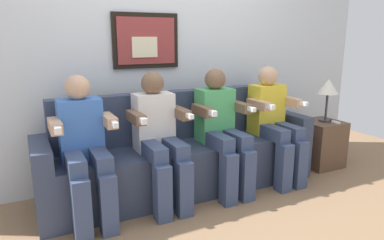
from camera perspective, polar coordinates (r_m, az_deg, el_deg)
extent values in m
plane|color=#8C6B4C|center=(3.05, 1.30, -13.50)|extent=(6.40, 6.40, 0.00)
cube|color=silver|center=(3.42, -4.74, 12.00)|extent=(4.92, 0.05, 2.60)
cube|color=black|center=(3.31, -7.57, 12.76)|extent=(0.63, 0.03, 0.50)
cube|color=maroon|center=(3.30, -7.48, 12.76)|extent=(0.55, 0.02, 0.42)
cube|color=beige|center=(3.28, -7.78, 11.76)|extent=(0.24, 0.02, 0.18)
cube|color=#333D56|center=(3.20, -1.14, -7.79)|extent=(2.24, 0.58, 0.45)
cube|color=#333D56|center=(3.26, -2.84, 0.88)|extent=(2.24, 0.14, 0.45)
cube|color=#333D56|center=(2.90, -23.23, -9.42)|extent=(0.14, 0.58, 0.62)
cube|color=#333D56|center=(3.81, 15.28, -3.42)|extent=(0.14, 0.58, 0.62)
cube|color=#3F72CC|center=(2.80, -17.80, -1.54)|extent=(0.32, 0.20, 0.48)
sphere|color=tan|center=(2.73, -18.28, 5.07)|extent=(0.19, 0.19, 0.19)
cube|color=#38476B|center=(2.65, -18.75, -6.53)|extent=(0.12, 0.40, 0.12)
cube|color=#38476B|center=(2.67, -14.92, -6.06)|extent=(0.12, 0.40, 0.12)
cube|color=#38476B|center=(2.57, -17.60, -13.93)|extent=(0.12, 0.12, 0.45)
cube|color=#38476B|center=(2.60, -13.59, -13.36)|extent=(0.12, 0.12, 0.45)
cube|color=tan|center=(2.64, -21.57, -0.91)|extent=(0.08, 0.28, 0.08)
cube|color=tan|center=(2.70, -13.53, -0.05)|extent=(0.08, 0.28, 0.08)
cube|color=white|center=(2.54, -12.70, -0.58)|extent=(0.04, 0.13, 0.04)
cube|color=white|center=(2.48, -21.22, -1.50)|extent=(0.04, 0.10, 0.04)
cube|color=white|center=(2.94, -6.33, -0.27)|extent=(0.32, 0.20, 0.48)
sphere|color=brown|center=(2.88, -6.49, 6.04)|extent=(0.19, 0.19, 0.19)
cube|color=#38476B|center=(2.78, -6.52, -4.95)|extent=(0.12, 0.40, 0.12)
cube|color=#38476B|center=(2.84, -3.11, -4.46)|extent=(0.12, 0.40, 0.12)
cube|color=#38476B|center=(2.71, -4.86, -11.89)|extent=(0.12, 0.12, 0.45)
cube|color=#38476B|center=(2.77, -1.34, -11.22)|extent=(0.12, 0.12, 0.45)
cube|color=brown|center=(2.75, -9.20, 0.41)|extent=(0.08, 0.28, 0.08)
cube|color=brown|center=(2.88, -1.99, 1.17)|extent=(0.08, 0.28, 0.08)
cube|color=white|center=(2.74, -0.59, 0.75)|extent=(0.04, 0.13, 0.04)
cube|color=white|center=(2.60, -8.14, -0.08)|extent=(0.04, 0.10, 0.04)
cube|color=#4CB266|center=(3.19, 3.72, 0.86)|extent=(0.32, 0.20, 0.48)
sphere|color=brown|center=(3.13, 3.81, 6.68)|extent=(0.19, 0.19, 0.19)
cube|color=#38476B|center=(3.02, 4.11, -3.38)|extent=(0.12, 0.40, 0.12)
cube|color=#38476B|center=(3.11, 6.97, -2.93)|extent=(0.12, 0.40, 0.12)
cube|color=#38476B|center=(2.96, 6.03, -9.66)|extent=(0.12, 0.12, 0.45)
cube|color=#38476B|center=(3.05, 8.91, -9.01)|extent=(0.12, 0.12, 0.45)
cube|color=brown|center=(2.98, 1.75, 1.56)|extent=(0.08, 0.28, 0.08)
cube|color=brown|center=(3.17, 7.81, 2.18)|extent=(0.08, 0.28, 0.08)
cube|color=white|center=(3.04, 9.51, 1.83)|extent=(0.04, 0.13, 0.04)
cube|color=white|center=(2.84, 3.29, 1.17)|extent=(0.04, 0.10, 0.04)
cube|color=yellow|center=(3.52, 12.11, 1.78)|extent=(0.32, 0.20, 0.48)
sphere|color=tan|center=(3.47, 12.37, 7.05)|extent=(0.19, 0.19, 0.19)
cube|color=#38476B|center=(3.35, 12.88, -1.99)|extent=(0.12, 0.40, 0.12)
cube|color=#38476B|center=(3.47, 15.18, -1.62)|extent=(0.12, 0.40, 0.12)
cube|color=#38476B|center=(3.30, 14.84, -7.58)|extent=(0.12, 0.12, 0.45)
cube|color=#38476B|center=(3.41, 17.13, -7.01)|extent=(0.12, 0.12, 0.45)
cube|color=tan|center=(3.30, 10.89, 2.48)|extent=(0.08, 0.28, 0.08)
cube|color=tan|center=(3.54, 15.79, 2.95)|extent=(0.08, 0.28, 0.08)
cube|color=white|center=(3.42, 17.60, 2.66)|extent=(0.04, 0.13, 0.04)
cube|color=white|center=(3.17, 12.64, 2.16)|extent=(0.04, 0.10, 0.04)
cube|color=brown|center=(4.06, 20.32, -3.62)|extent=(0.40, 0.40, 0.50)
cylinder|color=#333338|center=(4.01, 21.01, -0.06)|extent=(0.14, 0.14, 0.02)
cylinder|color=#333338|center=(3.98, 21.19, 2.04)|extent=(0.02, 0.02, 0.28)
cone|color=silver|center=(3.94, 21.45, 5.18)|extent=(0.22, 0.22, 0.16)
cube|color=white|center=(3.97, 22.32, -0.30)|extent=(0.04, 0.13, 0.02)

